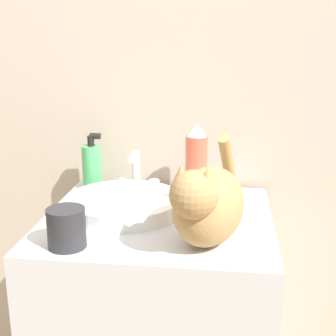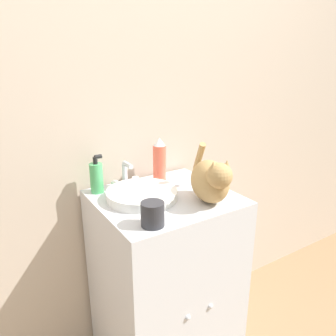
% 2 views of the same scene
% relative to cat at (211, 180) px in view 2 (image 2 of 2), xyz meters
% --- Properties ---
extents(wall_back, '(6.00, 0.05, 2.50)m').
position_rel_cat_xyz_m(wall_back, '(-0.13, 0.45, 0.24)').
color(wall_back, '#C6B29E').
rests_on(wall_back, ground_plane).
extents(vanity_cabinet, '(0.57, 0.54, 0.91)m').
position_rel_cat_xyz_m(vanity_cabinet, '(-0.13, 0.15, -0.55)').
color(vanity_cabinet, silver).
rests_on(vanity_cabinet, ground_plane).
extents(sink_basin, '(0.30, 0.30, 0.04)m').
position_rel_cat_xyz_m(sink_basin, '(-0.22, 0.18, -0.08)').
color(sink_basin, white).
rests_on(sink_basin, vanity_cabinet).
extents(faucet, '(0.14, 0.08, 0.12)m').
position_rel_cat_xyz_m(faucet, '(-0.22, 0.34, -0.05)').
color(faucet, silver).
rests_on(faucet, vanity_cabinet).
extents(cat, '(0.20, 0.33, 0.23)m').
position_rel_cat_xyz_m(cat, '(0.00, 0.00, 0.00)').
color(cat, tan).
rests_on(cat, vanity_cabinet).
extents(soap_bottle, '(0.06, 0.06, 0.17)m').
position_rel_cat_xyz_m(soap_bottle, '(-0.35, 0.35, -0.03)').
color(soap_bottle, '#4CB266').
rests_on(soap_bottle, vanity_cabinet).
extents(spray_bottle, '(0.06, 0.06, 0.21)m').
position_rel_cat_xyz_m(spray_bottle, '(-0.05, 0.33, 0.00)').
color(spray_bottle, '#EF6047').
rests_on(spray_bottle, vanity_cabinet).
extents(cup, '(0.08, 0.08, 0.09)m').
position_rel_cat_xyz_m(cup, '(-0.30, -0.05, -0.05)').
color(cup, '#2D2D33').
rests_on(cup, vanity_cabinet).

